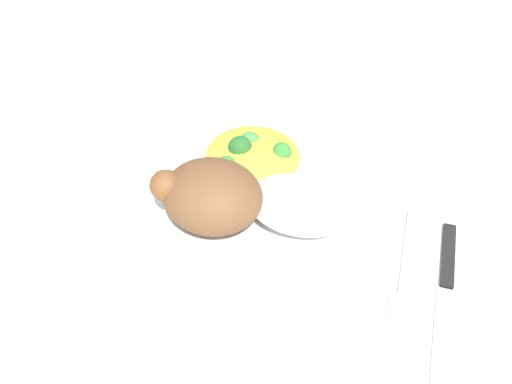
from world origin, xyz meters
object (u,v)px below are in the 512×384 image
at_px(plate, 256,205).
at_px(rice_pile, 300,204).
at_px(fork, 405,269).
at_px(knife, 447,286).
at_px(mac_cheese_with_broccoli, 252,155).
at_px(roasted_chicken, 210,196).

xyz_separation_m(plate, rice_pile, (-0.05, 0.01, 0.03)).
bearing_deg(fork, knife, 167.75).
relative_size(rice_pile, knife, 0.55).
xyz_separation_m(mac_cheese_with_broccoli, knife, (-0.22, 0.09, -0.03)).
bearing_deg(plate, knife, 168.47).
bearing_deg(roasted_chicken, mac_cheese_with_broccoli, -97.97).
relative_size(roasted_chicken, fork, 0.73).
relative_size(plate, knife, 1.31).
relative_size(rice_pile, fork, 0.73).
distance_m(mac_cheese_with_broccoli, fork, 0.20).
xyz_separation_m(roasted_chicken, rice_pile, (-0.08, -0.03, -0.01)).
height_order(rice_pile, knife, rice_pile).
bearing_deg(roasted_chicken, fork, -177.05).
distance_m(plate, rice_pile, 0.06).
bearing_deg(mac_cheese_with_broccoli, fork, 156.27).
distance_m(rice_pile, knife, 0.15).
xyz_separation_m(plate, mac_cheese_with_broccoli, (0.02, -0.05, 0.03)).
bearing_deg(rice_pile, roasted_chicken, 19.55).
distance_m(plate, fork, 0.16).
relative_size(plate, fork, 1.75).
distance_m(roasted_chicken, mac_cheese_with_broccoli, 0.09).
bearing_deg(roasted_chicken, rice_pile, -160.45).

